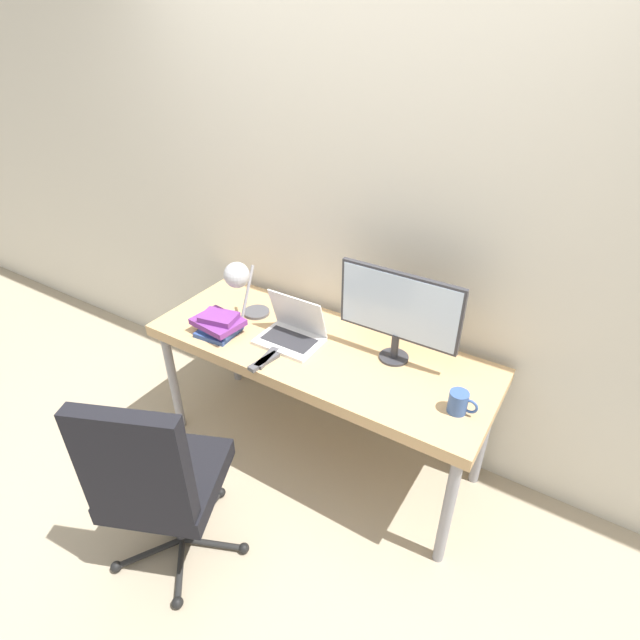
# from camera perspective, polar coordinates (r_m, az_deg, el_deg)

# --- Properties ---
(ground_plane) EXTENTS (12.00, 12.00, 0.00)m
(ground_plane) POSITION_cam_1_polar(r_m,az_deg,el_deg) (2.78, -3.92, -18.80)
(ground_plane) COLOR tan
(wall_back) EXTENTS (8.00, 0.05, 2.60)m
(wall_back) POSITION_cam_1_polar(r_m,az_deg,el_deg) (2.50, 4.66, 12.18)
(wall_back) COLOR beige
(wall_back) RESTS_ON ground_plane
(desk) EXTENTS (1.75, 0.65, 0.73)m
(desk) POSITION_cam_1_polar(r_m,az_deg,el_deg) (2.50, -0.18, -4.17)
(desk) COLOR tan
(desk) RESTS_ON ground_plane
(laptop) EXTENTS (0.31, 0.23, 0.24)m
(laptop) POSITION_cam_1_polar(r_m,az_deg,el_deg) (2.49, -3.22, -1.34)
(laptop) COLOR silver
(laptop) RESTS_ON desk
(monitor) EXTENTS (0.58, 0.14, 0.45)m
(monitor) POSITION_cam_1_polar(r_m,az_deg,el_deg) (2.27, 8.98, 1.19)
(monitor) COLOR #333338
(monitor) RESTS_ON desk
(desk_lamp) EXTENTS (0.14, 0.26, 0.36)m
(desk_lamp) POSITION_cam_1_polar(r_m,az_deg,el_deg) (2.55, -9.17, 4.48)
(desk_lamp) COLOR #4C4C51
(desk_lamp) RESTS_ON desk
(office_chair) EXTENTS (0.62, 0.62, 0.99)m
(office_chair) POSITION_cam_1_polar(r_m,az_deg,el_deg) (2.21, -18.26, -16.83)
(office_chair) COLOR black
(office_chair) RESTS_ON ground_plane
(book_stack) EXTENTS (0.26, 0.21, 0.11)m
(book_stack) POSITION_cam_1_polar(r_m,az_deg,el_deg) (2.59, -11.46, -0.48)
(book_stack) COLOR #334C8C
(book_stack) RESTS_ON desk
(tv_remote) EXTENTS (0.07, 0.17, 0.02)m
(tv_remote) POSITION_cam_1_polar(r_m,az_deg,el_deg) (2.36, -6.42, -4.75)
(tv_remote) COLOR #4C4C51
(tv_remote) RESTS_ON desk
(media_remote) EXTENTS (0.06, 0.17, 0.02)m
(media_remote) POSITION_cam_1_polar(r_m,az_deg,el_deg) (2.38, -6.10, -4.34)
(media_remote) COLOR #4C4C51
(media_remote) RESTS_ON desk
(mug) EXTENTS (0.12, 0.08, 0.10)m
(mug) POSITION_cam_1_polar(r_m,az_deg,el_deg) (2.15, 15.59, -9.06)
(mug) COLOR #385693
(mug) RESTS_ON desk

